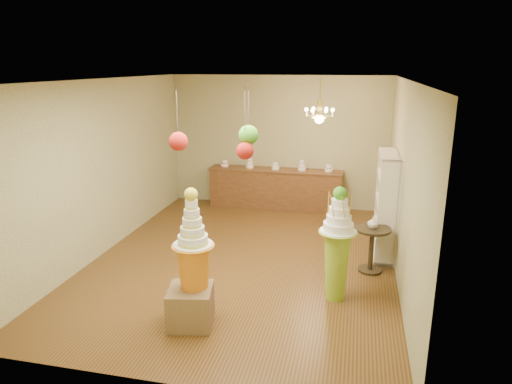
% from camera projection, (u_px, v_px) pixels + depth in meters
% --- Properties ---
extents(floor, '(6.50, 6.50, 0.00)m').
position_uv_depth(floor, '(244.00, 259.00, 7.83)').
color(floor, '#533616').
rests_on(floor, ground).
extents(ceiling, '(6.50, 6.50, 0.00)m').
position_uv_depth(ceiling, '(243.00, 80.00, 7.02)').
color(ceiling, white).
rests_on(ceiling, ground).
extents(wall_back, '(5.00, 0.04, 3.00)m').
position_uv_depth(wall_back, '(278.00, 142.00, 10.48)').
color(wall_back, tan).
rests_on(wall_back, ground).
extents(wall_front, '(5.00, 0.04, 3.00)m').
position_uv_depth(wall_front, '(161.00, 252.00, 4.37)').
color(wall_front, tan).
rests_on(wall_front, ground).
extents(wall_left, '(0.04, 6.50, 3.00)m').
position_uv_depth(wall_left, '(105.00, 167.00, 7.95)').
color(wall_left, tan).
rests_on(wall_left, ground).
extents(wall_right, '(0.04, 6.50, 3.00)m').
position_uv_depth(wall_right, '(403.00, 183.00, 6.90)').
color(wall_right, tan).
rests_on(wall_right, ground).
extents(pedestal_green, '(0.54, 0.54, 1.66)m').
position_uv_depth(pedestal_green, '(337.00, 252.00, 6.34)').
color(pedestal_green, '#8AAD26').
rests_on(pedestal_green, floor).
extents(pedestal_orange, '(0.61, 0.61, 1.81)m').
position_uv_depth(pedestal_orange, '(194.00, 272.00, 5.76)').
color(pedestal_orange, orange).
rests_on(pedestal_orange, floor).
extents(burlap_riser, '(0.65, 0.65, 0.50)m').
position_uv_depth(burlap_riser, '(191.00, 306.00, 5.83)').
color(burlap_riser, olive).
rests_on(burlap_riser, floor).
extents(sideboard, '(3.04, 0.54, 1.16)m').
position_uv_depth(sideboard, '(275.00, 188.00, 10.49)').
color(sideboard, brown).
rests_on(sideboard, floor).
extents(shelving_unit, '(0.33, 1.20, 1.80)m').
position_uv_depth(shelving_unit, '(387.00, 204.00, 7.85)').
color(shelving_unit, beige).
rests_on(shelving_unit, floor).
extents(round_table, '(0.69, 0.69, 0.74)m').
position_uv_depth(round_table, '(372.00, 243.00, 7.26)').
color(round_table, black).
rests_on(round_table, floor).
extents(vase, '(0.20, 0.20, 0.18)m').
position_uv_depth(vase, '(373.00, 222.00, 7.17)').
color(vase, beige).
rests_on(vase, round_table).
extents(pom_red_left, '(0.22, 0.22, 0.75)m').
position_uv_depth(pom_red_left, '(178.00, 141.00, 5.35)').
color(pom_red_left, '#393129').
rests_on(pom_red_left, ceiling).
extents(pom_green_mid, '(0.23, 0.23, 0.67)m').
position_uv_depth(pom_green_mid, '(248.00, 135.00, 5.26)').
color(pom_green_mid, '#393129').
rests_on(pom_green_mid, ceiling).
extents(pom_red_right, '(0.20, 0.20, 0.83)m').
position_uv_depth(pom_red_right, '(245.00, 151.00, 5.22)').
color(pom_red_right, '#393129').
rests_on(pom_red_right, ceiling).
extents(chandelier, '(0.59, 0.59, 0.85)m').
position_uv_depth(chandelier, '(319.00, 116.00, 8.45)').
color(chandelier, gold).
rests_on(chandelier, ceiling).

